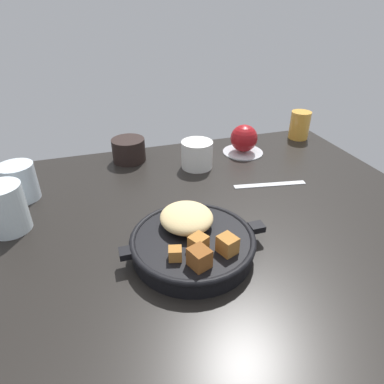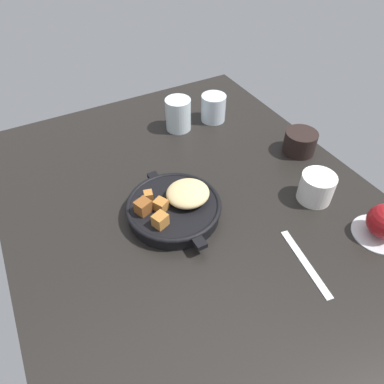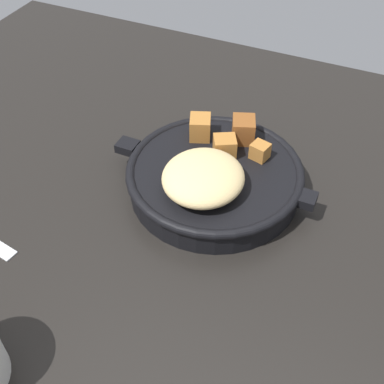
{
  "view_description": "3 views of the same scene",
  "coord_description": "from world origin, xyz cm",
  "views": [
    {
      "loc": [
        -13.71,
        -49.78,
        40.06
      ],
      "look_at": [
        2.43,
        2.06,
        7.63
      ],
      "focal_mm": 31.21,
      "sensor_mm": 36.0,
      "label": 1
    },
    {
      "loc": [
        51.77,
        -29.32,
        61.76
      ],
      "look_at": [
        0.32,
        -1.51,
        5.52
      ],
      "focal_mm": 33.14,
      "sensor_mm": 36.0,
      "label": 2
    },
    {
      "loc": [
        -16.35,
        37.27,
        44.8
      ],
      "look_at": [
        0.37,
        -0.06,
        4.85
      ],
      "focal_mm": 47.11,
      "sensor_mm": 36.0,
      "label": 3
    }
  ],
  "objects": [
    {
      "name": "butter_knife",
      "position": [
        25.29,
        11.82,
        0.18
      ],
      "size": [
        17.77,
        4.49,
        0.36
      ],
      "primitive_type": "cube",
      "rotation": [
        0.0,
        0.0,
        -0.16
      ],
      "color": "silver",
      "rests_on": "ground_plane"
    },
    {
      "name": "cast_iron_skillet",
      "position": [
        0.4,
        -5.84,
        2.65
      ],
      "size": [
        26.41,
        22.13,
        7.01
      ],
      "color": "black",
      "rests_on": "ground_plane"
    },
    {
      "name": "water_glass_tall",
      "position": [
        -31.93,
        11.2,
        4.87
      ],
      "size": [
        7.68,
        7.68,
        9.73
      ],
      "primitive_type": "cylinder",
      "color": "silver",
      "rests_on": "ground_plane"
    },
    {
      "name": "coffee_mug_dark",
      "position": [
        -5.2,
        35.89,
        3.13
      ],
      "size": [
        8.97,
        8.97,
        6.25
      ],
      "primitive_type": "cylinder",
      "color": "black",
      "rests_on": "ground_plane"
    },
    {
      "name": "saucer_plate",
      "position": [
        27.11,
        31.36,
        0.3
      ],
      "size": [
        11.64,
        11.64,
        0.6
      ],
      "primitive_type": "cylinder",
      "color": "#B7BABF",
      "rests_on": "ground_plane"
    },
    {
      "name": "ceramic_mug_white",
      "position": [
        11.42,
        26.51,
        3.58
      ],
      "size": [
        8.24,
        8.24,
        7.16
      ],
      "primitive_type": "cylinder",
      "color": "silver",
      "rests_on": "ground_plane"
    },
    {
      "name": "ground_plane",
      "position": [
        0.0,
        0.0,
        -1.2
      ],
      "size": [
        112.8,
        86.77,
        2.4
      ],
      "primitive_type": "cube",
      "color": "black"
    },
    {
      "name": "water_glass_short",
      "position": [
        -31.13,
        23.08,
        4.14
      ],
      "size": [
        7.66,
        7.66,
        8.29
      ],
      "primitive_type": "cylinder",
      "color": "silver",
      "rests_on": "ground_plane"
    }
  ]
}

